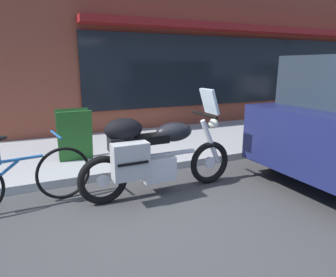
{
  "coord_description": "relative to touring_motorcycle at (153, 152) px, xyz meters",
  "views": [
    {
      "loc": [
        -1.12,
        -2.94,
        1.71
      ],
      "look_at": [
        0.56,
        0.75,
        0.7
      ],
      "focal_mm": 31.61,
      "sensor_mm": 36.0,
      "label": 1
    }
  ],
  "objects": [
    {
      "name": "parked_bicycle",
      "position": [
        -1.6,
        0.3,
        -0.22
      ],
      "size": [
        1.7,
        0.48,
        0.94
      ],
      "color": "black",
      "rests_on": "ground_plane"
    },
    {
      "name": "sandwich_board_sign",
      "position": [
        -0.78,
        1.64,
        -0.05
      ],
      "size": [
        0.55,
        0.4,
        0.87
      ],
      "color": "#1E511E",
      "rests_on": "sidewalk_curb"
    },
    {
      "name": "ground_plane",
      "position": [
        -0.23,
        -0.52,
        -0.6
      ],
      "size": [
        80.0,
        80.0,
        0.0
      ],
      "primitive_type": "plane",
      "color": "#3D3D3D"
    },
    {
      "name": "touring_motorcycle",
      "position": [
        0.0,
        0.0,
        0.0
      ],
      "size": [
        2.21,
        0.69,
        1.39
      ],
      "color": "black",
      "rests_on": "ground_plane"
    }
  ]
}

